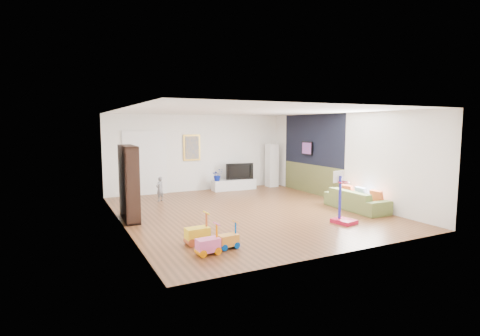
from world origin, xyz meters
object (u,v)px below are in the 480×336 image
sofa (356,200)px  basketball_hoop (345,197)px  bookshelf (129,183)px  media_console (234,185)px

sofa → basketball_hoop: (-1.29, -0.96, 0.35)m
sofa → basketball_hoop: basketball_hoop is taller
bookshelf → sofa: bookshelf is taller
media_console → bookshelf: 5.06m
media_console → bookshelf: (-4.18, -2.75, 0.73)m
bookshelf → basketball_hoop: size_ratio=1.47×
media_console → basketball_hoop: 5.41m
sofa → basketball_hoop: 1.65m
media_console → sofa: bearing=-68.4°
media_console → sofa: 4.71m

